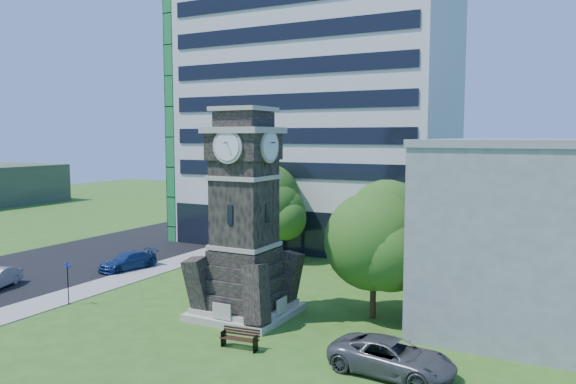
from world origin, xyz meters
The scene contains 14 objects.
ground centered at (0.00, 0.00, 0.00)m, with size 160.00×160.00×0.00m, color #305B1A.
sidewalk centered at (-9.50, 5.00, 0.03)m, with size 3.00×70.00×0.06m, color gray.
street centered at (-18.00, 5.00, 0.01)m, with size 14.00×80.00×0.02m, color black.
clock_tower centered at (3.00, 2.00, 5.28)m, with size 5.40×5.40×12.22m.
office_tall centered at (-3.20, 25.84, 14.22)m, with size 26.20×15.11×28.60m.
office_low centered at (19.97, 8.00, 5.21)m, with size 15.20×12.20×10.40m.
car_street_north centered at (-11.37, 7.39, 0.69)m, with size 1.94×4.76×1.38m, color navy.
car_east_lot centered at (13.20, -2.04, 0.78)m, with size 2.59×5.63×1.56m, color #4F5054.
park_bench centered at (5.55, -2.58, 0.55)m, with size 2.00×0.53×1.03m.
street_sign centered at (-7.99, -1.39, 1.67)m, with size 0.64×0.06×2.67m.
tree_nw centered at (-4.00, 16.43, 4.90)m, with size 7.06×6.42×8.32m.
tree_nc centered at (-2.35, 16.03, 3.95)m, with size 5.14×4.67×6.45m.
tree_ne centered at (7.80, 14.14, 4.35)m, with size 6.32×5.74×7.41m.
tree_east centered at (9.94, 5.03, 4.37)m, with size 6.33×5.75×7.43m.
Camera 1 is at (20.29, -25.50, 10.54)m, focal length 35.00 mm.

